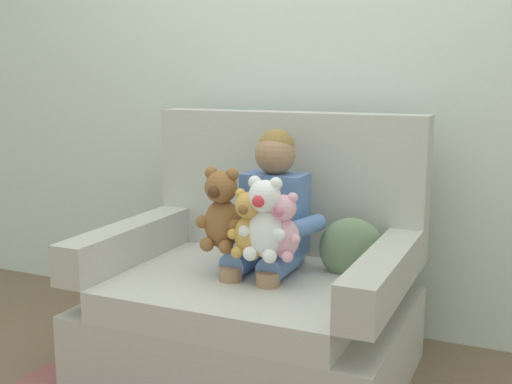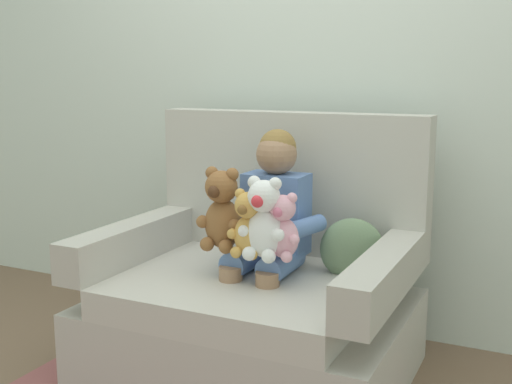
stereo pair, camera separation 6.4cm
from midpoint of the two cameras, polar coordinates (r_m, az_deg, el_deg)
name	(u,v)px [view 1 (the left image)]	position (r m, az deg, el deg)	size (l,w,h in m)	color
ground_plane	(252,372)	(2.80, -1.09, -15.78)	(8.00, 8.00, 0.00)	brown
back_wall	(312,61)	(3.16, 4.43, 11.58)	(6.00, 0.10, 2.60)	silver
armchair	(257,296)	(2.72, -0.58, -9.23)	(1.25, 0.95, 1.07)	#BCB7AD
seated_child	(269,220)	(2.63, 0.45, -2.51)	(0.45, 0.39, 0.82)	#597AB7
plush_white	(265,221)	(2.42, 0.02, -2.58)	(0.19, 0.15, 0.32)	white
plush_brown	(222,212)	(2.55, -3.81, -1.76)	(0.20, 0.16, 0.33)	brown
plush_pink	(283,228)	(2.42, 1.69, -3.21)	(0.15, 0.13, 0.26)	#EAA8BC
plush_honey	(249,225)	(2.45, -1.41, -3.00)	(0.16, 0.13, 0.26)	gold
throw_pillow	(351,249)	(2.64, 7.78, -5.05)	(0.26, 0.12, 0.26)	slate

